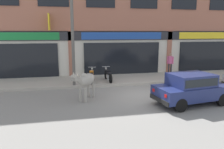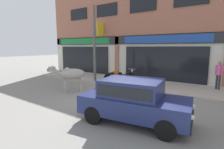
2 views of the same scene
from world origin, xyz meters
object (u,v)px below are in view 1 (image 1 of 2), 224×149
object	(u,v)px
motorcycle_1	(108,75)
utility_pole	(73,43)
cow	(86,80)
car_1	(191,87)
motorcycle_0	(91,76)
pedestrian	(170,61)

from	to	relation	value
motorcycle_1	utility_pole	bearing A→B (deg)	-162.50
cow	motorcycle_1	world-z (taller)	cow
car_1	motorcycle_0	bearing A→B (deg)	130.20
utility_pole	car_1	bearing A→B (deg)	-38.66
cow	motorcycle_0	bearing A→B (deg)	79.25
motorcycle_0	motorcycle_1	size ratio (longest dim) A/B	0.99
car_1	motorcycle_0	world-z (taller)	car_1
utility_pole	motorcycle_1	bearing A→B (deg)	17.50
car_1	utility_pole	size ratio (longest dim) A/B	0.74
cow	motorcycle_0	size ratio (longest dim) A/B	1.05
pedestrian	motorcycle_1	bearing A→B (deg)	-165.31
cow	utility_pole	size ratio (longest dim) A/B	0.37
pedestrian	utility_pole	xyz separation A→B (m)	(-7.27, -2.03, 1.56)
pedestrian	utility_pole	bearing A→B (deg)	-164.44
car_1	motorcycle_1	xyz separation A→B (m)	(-3.04, 4.92, -0.27)
motorcycle_0	pedestrian	distance (m)	6.32
cow	utility_pole	bearing A→B (deg)	100.67
car_1	utility_pole	world-z (taller)	utility_pole
car_1	utility_pole	xyz separation A→B (m)	(-5.28, 4.22, 1.89)
motorcycle_1	utility_pole	size ratio (longest dim) A/B	0.36
cow	pedestrian	world-z (taller)	pedestrian
cow	motorcycle_0	xyz separation A→B (m)	(0.63, 3.33, -0.46)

